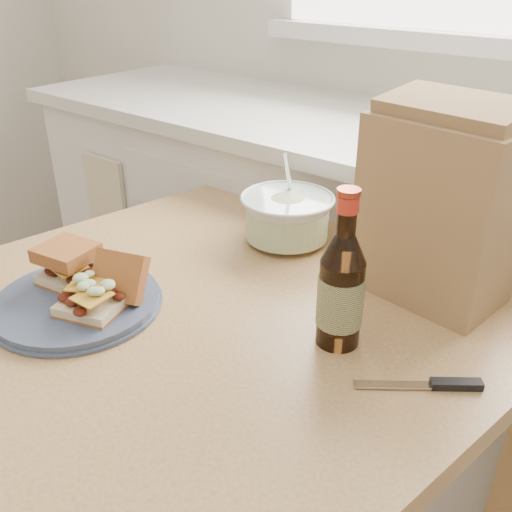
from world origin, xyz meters
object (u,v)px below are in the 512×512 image
Objects in this scene: plate at (77,302)px; beer_bottle at (341,289)px; paper_bag at (438,211)px; dining_table at (225,351)px; coleslaw_bowl at (287,219)px.

plate is 1.10× the size of beer_bottle.
dining_table is at bearing -129.42° from paper_bag.
plate is at bearing -128.53° from paper_bag.
plate is at bearing -106.66° from coleslaw_bowl.
dining_table is at bearing 167.20° from beer_bottle.
plate is at bearing -124.94° from dining_table.
beer_bottle is 0.24m from paper_bag.
plate is 0.46m from beer_bottle.
beer_bottle is 0.81× the size of paper_bag.
dining_table is 0.46m from paper_bag.
beer_bottle is (0.22, 0.02, 0.21)m from dining_table.
paper_bag is (0.04, 0.23, 0.06)m from beer_bottle.
plate is 0.46m from coleslaw_bowl.
beer_bottle is at bearing 14.54° from dining_table.
paper_bag is (0.45, 0.43, 0.15)m from plate.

